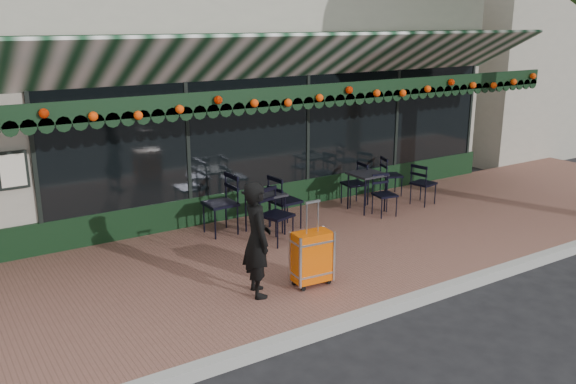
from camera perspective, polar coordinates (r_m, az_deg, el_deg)
ground at (r=8.04m, az=9.69°, el=-10.72°), size 80.00×80.00×0.00m
sidewalk at (r=9.44m, az=1.52°, el=-5.86°), size 18.00×4.00×0.15m
curb at (r=7.95m, az=10.11°, el=-10.44°), size 18.00×0.16×0.15m
restaurant_building at (r=14.04m, az=-12.12°, el=10.21°), size 12.00×9.60×4.50m
neighbor_building_right at (r=22.33m, az=21.33°, el=11.80°), size 12.00×8.00×4.80m
woman at (r=7.70m, az=-2.91°, el=-4.45°), size 0.48×0.62×1.49m
suitcase at (r=8.08m, az=2.25°, el=-6.15°), size 0.53×0.32×1.16m
cafe_table_a at (r=11.25m, az=7.41°, el=1.42°), size 0.58×0.58×0.71m
cafe_table_b at (r=9.94m, az=-2.17°, el=-0.46°), size 0.56×0.56×0.69m
chair_a_left at (r=11.60m, az=6.18°, el=0.74°), size 0.46×0.46×0.82m
chair_a_right at (r=12.39m, az=9.65°, el=1.52°), size 0.50×0.50×0.79m
chair_a_front at (r=11.05m, az=9.04°, el=-0.30°), size 0.43×0.43×0.76m
chair_a_extra at (r=11.87m, az=12.56°, el=0.76°), size 0.47×0.47×0.81m
chair_b_left at (r=10.02m, az=-6.36°, el=-1.15°), size 0.51×0.51×1.01m
chair_b_right at (r=10.23m, az=-0.29°, el=-0.89°), size 0.50×0.50×0.94m
chair_b_front at (r=9.56m, az=-1.07°, el=-2.26°), size 0.55×0.55×0.89m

